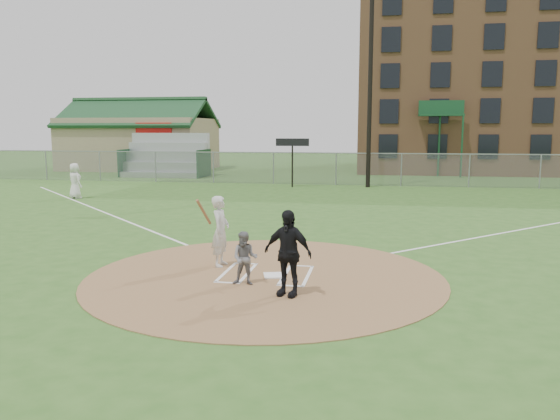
% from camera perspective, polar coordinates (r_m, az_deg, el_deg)
% --- Properties ---
extents(ground, '(140.00, 140.00, 0.00)m').
position_cam_1_polar(ground, '(12.99, -1.56, -6.95)').
color(ground, '#325E20').
rests_on(ground, ground).
extents(dirt_circle, '(8.40, 8.40, 0.02)m').
position_cam_1_polar(dirt_circle, '(12.99, -1.56, -6.91)').
color(dirt_circle, '#977047').
rests_on(dirt_circle, ground).
extents(home_plate, '(0.61, 0.61, 0.03)m').
position_cam_1_polar(home_plate, '(12.94, -0.57, -6.84)').
color(home_plate, white).
rests_on(home_plate, dirt_circle).
extents(foul_line_first, '(17.04, 17.04, 0.01)m').
position_cam_1_polar(foul_line_first, '(22.49, 26.67, -1.29)').
color(foul_line_first, white).
rests_on(foul_line_first, ground).
extents(foul_line_third, '(17.04, 17.04, 0.01)m').
position_cam_1_polar(foul_line_third, '(24.44, -18.18, -0.11)').
color(foul_line_third, white).
rests_on(foul_line_third, ground).
extents(catcher, '(0.60, 0.48, 1.20)m').
position_cam_1_polar(catcher, '(12.14, -3.68, -5.05)').
color(catcher, slate).
rests_on(catcher, dirt_circle).
extents(umpire, '(1.14, 0.72, 1.80)m').
position_cam_1_polar(umpire, '(11.28, 0.80, -4.50)').
color(umpire, black).
rests_on(umpire, dirt_circle).
extents(ondeck_player, '(1.04, 0.93, 1.78)m').
position_cam_1_polar(ondeck_player, '(29.36, -20.64, 2.87)').
color(ondeck_player, silver).
rests_on(ondeck_player, ground).
extents(batters_boxes, '(2.08, 1.88, 0.01)m').
position_cam_1_polar(batters_boxes, '(13.13, -1.43, -6.68)').
color(batters_boxes, white).
rests_on(batters_boxes, dirt_circle).
extents(batter_at_plate, '(0.64, 1.03, 1.79)m').
position_cam_1_polar(batter_at_plate, '(13.79, -6.24, -2.19)').
color(batter_at_plate, silver).
rests_on(batter_at_plate, dirt_circle).
extents(outfield_fence, '(56.08, 0.08, 2.03)m').
position_cam_1_polar(outfield_fence, '(34.45, 5.88, 4.31)').
color(outfield_fence, slate).
rests_on(outfield_fence, ground).
extents(bleachers, '(6.08, 3.20, 3.20)m').
position_cam_1_polar(bleachers, '(41.53, -11.92, 5.65)').
color(bleachers, '#B7BABF').
rests_on(bleachers, ground).
extents(clubhouse, '(12.20, 8.71, 6.23)m').
position_cam_1_polar(clubhouse, '(49.72, -14.38, 6.92)').
color(clubhouse, tan).
rests_on(clubhouse, ground).
extents(brick_warehouse, '(30.00, 17.17, 15.00)m').
position_cam_1_polar(brick_warehouse, '(52.16, 25.65, 12.04)').
color(brick_warehouse, '#9B6542').
rests_on(brick_warehouse, ground).
extents(light_pole, '(1.20, 0.30, 12.22)m').
position_cam_1_polar(light_pole, '(33.42, 9.42, 13.72)').
color(light_pole, black).
rests_on(light_pole, ground).
extents(scoreboard_sign, '(2.00, 0.10, 2.93)m').
position_cam_1_polar(scoreboard_sign, '(32.87, 1.30, 6.55)').
color(scoreboard_sign, black).
rests_on(scoreboard_sign, ground).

